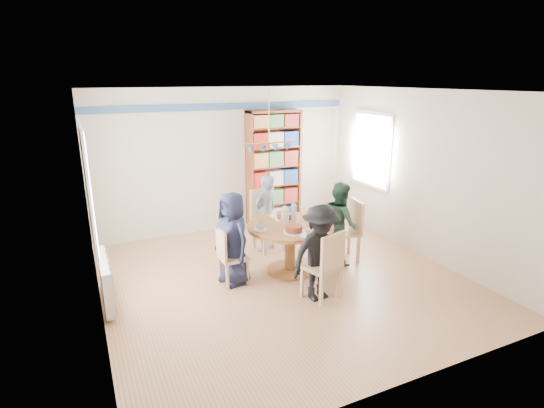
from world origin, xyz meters
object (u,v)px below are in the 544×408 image
dining_table (290,237)px  person_left (233,238)px  bookshelf (274,170)px  person_near (320,253)px  radiator (105,281)px  chair_far (266,217)px  chair_right (349,227)px  person_right (340,223)px  person_far (266,213)px  chair_near (326,263)px  chair_left (228,254)px

dining_table → person_left: 0.91m
dining_table → bookshelf: 2.33m
person_left → bookshelf: 2.71m
person_near → bookshelf: (0.76, 3.05, 0.46)m
radiator → chair_far: chair_far is taller
dining_table → chair_right: chair_right is taller
person_right → person_far: 1.27m
chair_near → person_near: (-0.05, 0.08, 0.12)m
person_left → person_right: size_ratio=1.03×
radiator → chair_near: chair_near is taller
dining_table → chair_left: (-0.99, -0.02, -0.09)m
radiator → person_near: person_near is taller
person_left → chair_left: bearing=-83.4°
dining_table → chair_right: 1.08m
radiator → chair_far: (2.67, 0.90, 0.22)m
chair_right → person_right: person_right is taller
person_right → chair_right: bearing=-76.1°
chair_left → person_right: bearing=0.6°
chair_near → person_right: size_ratio=0.74×
chair_far → person_right: person_right is taller
person_left → person_near: 1.27m
chair_near → person_near: person_near is taller
person_far → bookshelf: 1.48m
person_right → person_near: 1.30m
person_far → radiator: bearing=-2.4°
person_left → person_far: 1.29m
bookshelf → dining_table: bearing=-108.9°
chair_far → chair_near: size_ratio=1.07×
person_near → person_left: bearing=125.9°
chair_left → chair_near: bearing=-44.0°
person_right → bookshelf: (-0.16, 2.13, 0.46)m
chair_near → radiator: bearing=157.7°
chair_far → person_left: size_ratio=0.77×
person_far → chair_far: bearing=-129.2°
dining_table → chair_far: chair_far is taller
chair_right → person_far: person_far is taller
chair_right → person_near: 1.45m
radiator → person_left: (1.72, -0.08, 0.33)m
chair_far → person_near: 1.91m
radiator → bookshelf: 4.00m
person_near → person_far: bearing=81.2°
chair_far → chair_right: bearing=-43.6°
chair_left → person_near: (0.96, -0.89, 0.19)m
chair_right → person_right: 0.22m
person_near → bookshelf: 3.18m
chair_near → person_left: size_ratio=0.72×
radiator → chair_left: bearing=-4.0°
radiator → person_far: (2.64, 0.83, 0.31)m
person_left → bookshelf: bookshelf is taller
chair_left → person_far: size_ratio=0.65×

